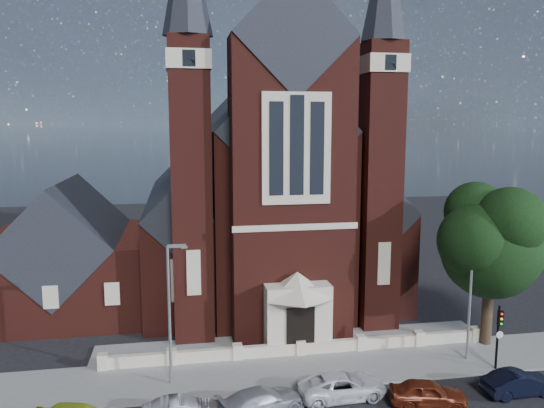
{
  "coord_description": "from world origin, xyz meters",
  "views": [
    {
      "loc": [
        -7.29,
        -24.45,
        14.5
      ],
      "look_at": [
        -0.84,
        12.0,
        8.93
      ],
      "focal_mm": 35.0,
      "sensor_mm": 36.0,
      "label": 1
    }
  ],
  "objects_px": {
    "street_tree": "(496,243)",
    "car_silver_b": "(261,401)",
    "parish_hall": "(68,260)",
    "car_white_suv": "(342,386)",
    "traffic_signal": "(499,329)",
    "car_dark_red": "(428,393)",
    "street_lamp_right": "(472,289)",
    "church": "(260,194)",
    "street_lamp_left": "(171,307)",
    "car_navy": "(519,383)"
  },
  "relations": [
    {
      "from": "parish_hall",
      "to": "car_white_suv",
      "type": "height_order",
      "value": "parish_hall"
    },
    {
      "from": "street_lamp_left",
      "to": "car_navy",
      "type": "distance_m",
      "value": 19.37
    },
    {
      "from": "parish_hall",
      "to": "car_navy",
      "type": "distance_m",
      "value": 32.44
    },
    {
      "from": "church",
      "to": "street_tree",
      "type": "bearing_deg",
      "value": -53.83
    },
    {
      "from": "car_silver_b",
      "to": "street_lamp_left",
      "type": "bearing_deg",
      "value": 30.27
    },
    {
      "from": "car_white_suv",
      "to": "church",
      "type": "bearing_deg",
      "value": -0.25
    },
    {
      "from": "traffic_signal",
      "to": "car_dark_red",
      "type": "relative_size",
      "value": 1.01
    },
    {
      "from": "parish_hall",
      "to": "street_lamp_right",
      "type": "height_order",
      "value": "parish_hall"
    },
    {
      "from": "street_lamp_left",
      "to": "church",
      "type": "bearing_deg",
      "value": 67.34
    },
    {
      "from": "street_lamp_right",
      "to": "car_silver_b",
      "type": "distance_m",
      "value": 14.63
    },
    {
      "from": "car_silver_b",
      "to": "car_white_suv",
      "type": "distance_m",
      "value": 4.57
    },
    {
      "from": "church",
      "to": "car_navy",
      "type": "distance_m",
      "value": 26.64
    },
    {
      "from": "traffic_signal",
      "to": "car_navy",
      "type": "height_order",
      "value": "traffic_signal"
    },
    {
      "from": "traffic_signal",
      "to": "car_navy",
      "type": "bearing_deg",
      "value": -99.14
    },
    {
      "from": "street_tree",
      "to": "street_lamp_left",
      "type": "xyz_separation_m",
      "value": [
        -20.51,
        -1.71,
        -2.36
      ]
    },
    {
      "from": "parish_hall",
      "to": "car_navy",
      "type": "xyz_separation_m",
      "value": [
        26.56,
        -18.33,
        -3.35
      ]
    },
    {
      "from": "car_silver_b",
      "to": "car_dark_red",
      "type": "distance_m",
      "value": 8.68
    },
    {
      "from": "street_tree",
      "to": "street_lamp_left",
      "type": "bearing_deg",
      "value": -175.24
    },
    {
      "from": "car_white_suv",
      "to": "car_dark_red",
      "type": "distance_m",
      "value": 4.44
    },
    {
      "from": "traffic_signal",
      "to": "car_silver_b",
      "type": "relative_size",
      "value": 0.88
    },
    {
      "from": "church",
      "to": "street_tree",
      "type": "xyz_separation_m",
      "value": [
        12.6,
        -17.23,
        -1.23
      ]
    },
    {
      "from": "church",
      "to": "traffic_signal",
      "type": "relative_size",
      "value": 8.72
    },
    {
      "from": "street_lamp_right",
      "to": "car_navy",
      "type": "xyz_separation_m",
      "value": [
        0.47,
        -4.33,
        -3.94
      ]
    },
    {
      "from": "parish_hall",
      "to": "street_lamp_left",
      "type": "bearing_deg",
      "value": -59.98
    },
    {
      "from": "street_lamp_left",
      "to": "parish_hall",
      "type": "bearing_deg",
      "value": 120.02
    },
    {
      "from": "parish_hall",
      "to": "church",
      "type": "bearing_deg",
      "value": 17.16
    },
    {
      "from": "church",
      "to": "street_tree",
      "type": "relative_size",
      "value": 3.26
    },
    {
      "from": "street_lamp_left",
      "to": "car_white_suv",
      "type": "height_order",
      "value": "street_lamp_left"
    },
    {
      "from": "car_silver_b",
      "to": "car_navy",
      "type": "xyz_separation_m",
      "value": [
        14.03,
        -0.52,
        -0.0
      ]
    },
    {
      "from": "parish_hall",
      "to": "street_lamp_right",
      "type": "bearing_deg",
      "value": -28.22
    },
    {
      "from": "parish_hall",
      "to": "traffic_signal",
      "type": "xyz_separation_m",
      "value": [
        27.0,
        -15.57,
        -1.43
      ]
    },
    {
      "from": "car_dark_red",
      "to": "car_navy",
      "type": "height_order",
      "value": "car_dark_red"
    },
    {
      "from": "parish_hall",
      "to": "car_white_suv",
      "type": "distance_m",
      "value": 24.26
    },
    {
      "from": "car_dark_red",
      "to": "street_lamp_right",
      "type": "bearing_deg",
      "value": -33.63
    },
    {
      "from": "parish_hall",
      "to": "car_white_suv",
      "type": "xyz_separation_m",
      "value": [
        17.02,
        -16.97,
        -3.35
      ]
    },
    {
      "from": "parish_hall",
      "to": "car_dark_red",
      "type": "xyz_separation_m",
      "value": [
        21.18,
        -18.51,
        -3.34
      ]
    },
    {
      "from": "street_tree",
      "to": "car_white_suv",
      "type": "xyz_separation_m",
      "value": [
        -11.58,
        -4.67,
        -6.29
      ]
    },
    {
      "from": "parish_hall",
      "to": "car_dark_red",
      "type": "height_order",
      "value": "parish_hall"
    },
    {
      "from": "church",
      "to": "street_lamp_right",
      "type": "distance_m",
      "value": 21.76
    },
    {
      "from": "parish_hall",
      "to": "street_tree",
      "type": "bearing_deg",
      "value": -23.26
    },
    {
      "from": "car_silver_b",
      "to": "car_dark_red",
      "type": "height_order",
      "value": "car_dark_red"
    },
    {
      "from": "street_tree",
      "to": "car_silver_b",
      "type": "relative_size",
      "value": 2.35
    },
    {
      "from": "car_silver_b",
      "to": "street_lamp_right",
      "type": "bearing_deg",
      "value": -93.46
    },
    {
      "from": "traffic_signal",
      "to": "car_dark_red",
      "type": "distance_m",
      "value": 6.79
    },
    {
      "from": "street_lamp_left",
      "to": "car_dark_red",
      "type": "bearing_deg",
      "value": -19.01
    },
    {
      "from": "street_lamp_right",
      "to": "parish_hall",
      "type": "bearing_deg",
      "value": 151.78
    },
    {
      "from": "street_tree",
      "to": "traffic_signal",
      "type": "distance_m",
      "value": 5.7
    },
    {
      "from": "street_lamp_right",
      "to": "car_silver_b",
      "type": "xyz_separation_m",
      "value": [
        -13.56,
        -3.8,
        -3.94
      ]
    },
    {
      "from": "street_lamp_left",
      "to": "car_white_suv",
      "type": "bearing_deg",
      "value": -18.37
    },
    {
      "from": "street_tree",
      "to": "traffic_signal",
      "type": "bearing_deg",
      "value": -115.95
    }
  ]
}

